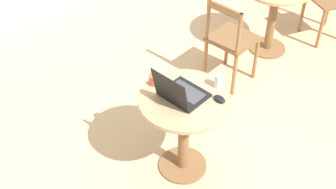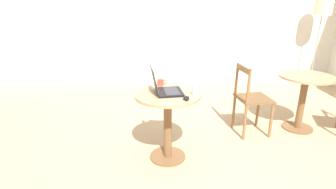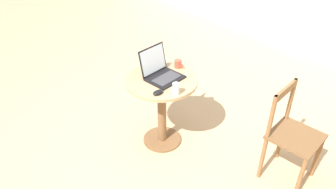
% 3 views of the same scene
% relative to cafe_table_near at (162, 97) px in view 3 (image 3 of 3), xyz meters
% --- Properties ---
extents(ground_plane, '(16.00, 16.00, 0.00)m').
position_rel_cafe_table_near_xyz_m(ground_plane, '(0.28, -0.38, -0.54)').
color(ground_plane, tan).
extents(cafe_table_near, '(0.67, 0.67, 0.74)m').
position_rel_cafe_table_near_xyz_m(cafe_table_near, '(0.00, 0.00, 0.00)').
color(cafe_table_near, brown).
rests_on(cafe_table_near, ground_plane).
extents(chair_mid_left, '(0.44, 0.44, 0.89)m').
position_rel_cafe_table_near_xyz_m(chair_mid_left, '(1.06, 0.55, -0.08)').
color(chair_mid_left, brown).
rests_on(chair_mid_left, ground_plane).
extents(laptop, '(0.35, 0.34, 0.27)m').
position_rel_cafe_table_near_xyz_m(laptop, '(-0.03, 0.02, 0.25)').
color(laptop, black).
rests_on(laptop, cafe_table_near).
extents(mouse, '(0.06, 0.10, 0.03)m').
position_rel_cafe_table_near_xyz_m(mouse, '(0.17, -0.18, 0.22)').
color(mouse, black).
rests_on(mouse, cafe_table_near).
extents(mug, '(0.11, 0.07, 0.08)m').
position_rel_cafe_table_near_xyz_m(mug, '(-0.07, 0.26, 0.24)').
color(mug, '#C64C38').
rests_on(mug, cafe_table_near).
extents(drinking_glass, '(0.06, 0.06, 0.11)m').
position_rel_cafe_table_near_xyz_m(drinking_glass, '(0.27, -0.06, 0.25)').
color(drinking_glass, silver).
rests_on(drinking_glass, cafe_table_near).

